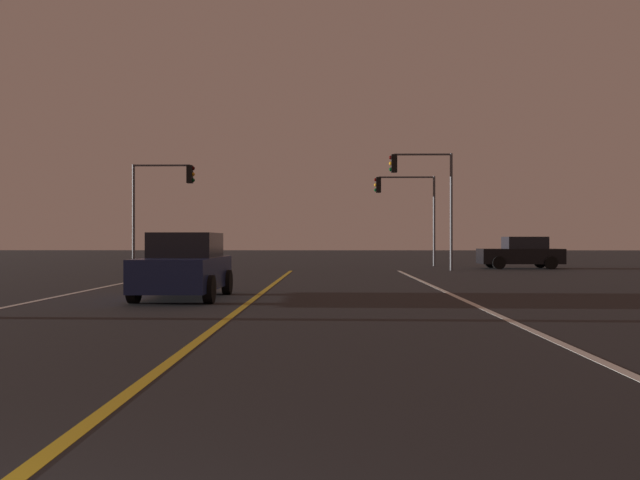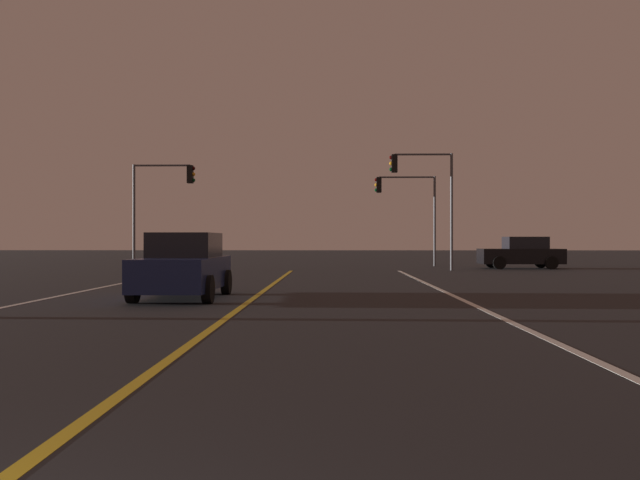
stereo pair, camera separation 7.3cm
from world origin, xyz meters
name	(u,v)px [view 2 (the right image)]	position (x,y,z in m)	size (l,w,h in m)	color
lane_edge_right	(486,311)	(5.32, 12.57, 0.00)	(0.16, 37.14, 0.01)	silver
lane_center_divider	(237,310)	(0.00, 12.57, 0.00)	(0.16, 37.14, 0.01)	gold
car_oncoming	(184,267)	(-1.81, 15.50, 0.82)	(2.02, 4.30, 1.70)	black
car_crossing_side	(522,253)	(12.14, 33.90, 0.82)	(4.30, 2.02, 1.70)	black
traffic_light_near_right	(423,184)	(6.56, 31.64, 4.33)	(3.19, 0.36, 5.87)	#4C4C51
traffic_light_near_left	(163,191)	(-6.50, 31.64, 3.98)	(3.18, 0.36, 5.34)	#4C4C51
traffic_light_far_right	(405,199)	(6.28, 37.14, 3.94)	(3.58, 0.36, 5.25)	#4C4C51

